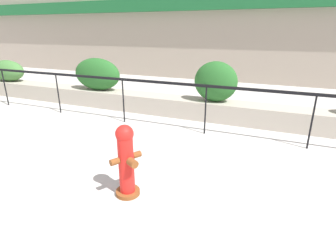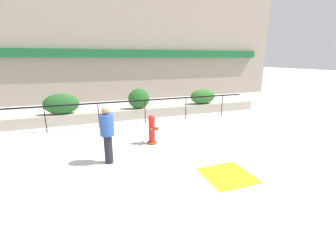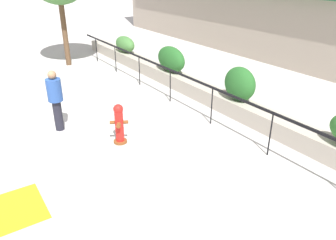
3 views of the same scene
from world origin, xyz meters
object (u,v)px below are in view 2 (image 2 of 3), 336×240
at_px(hedge_bush_2, 139,99).
at_px(hedge_bush_3, 203,96).
at_px(hedge_bush_1, 61,104).
at_px(fire_hydrant, 152,129).
at_px(pedestrian, 107,132).

bearing_deg(hedge_bush_2, hedge_bush_3, 0.00).
height_order(hedge_bush_1, hedge_bush_2, hedge_bush_2).
distance_m(fire_hydrant, pedestrian, 2.02).
height_order(hedge_bush_1, pedestrian, pedestrian).
distance_m(hedge_bush_2, fire_hydrant, 3.88).
xyz_separation_m(hedge_bush_1, pedestrian, (1.64, -4.93, 0.00)).
distance_m(hedge_bush_1, hedge_bush_2, 3.68).
bearing_deg(hedge_bush_2, hedge_bush_1, 180.00).
relative_size(fire_hydrant, pedestrian, 0.62).
bearing_deg(hedge_bush_3, pedestrian, -139.55).
xyz_separation_m(hedge_bush_2, hedge_bush_3, (3.73, 0.00, -0.09)).
bearing_deg(hedge_bush_2, fire_hydrant, -95.96).
distance_m(hedge_bush_2, pedestrian, 5.33).
bearing_deg(pedestrian, hedge_bush_1, 108.39).
xyz_separation_m(fire_hydrant, pedestrian, (-1.65, -1.09, 0.44)).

